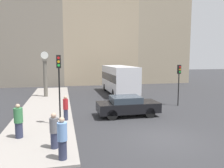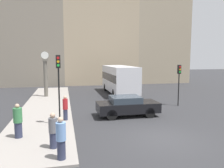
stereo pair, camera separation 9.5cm
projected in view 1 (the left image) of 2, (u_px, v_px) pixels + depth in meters
ground_plane at (163, 139)px, 11.10m from camera, size 120.00×120.00×0.00m
sidewalk_corner at (47, 106)px, 18.54m from camera, size 3.84×22.24×0.12m
building_row at (92, 35)px, 34.11m from camera, size 30.68×5.00×16.34m
sedan_car at (127, 106)px, 15.43m from camera, size 4.30×1.90×1.41m
bus_distant at (119, 78)px, 24.90m from camera, size 2.61×7.75×3.16m
traffic_light_near at (59, 76)px, 12.67m from camera, size 0.26×0.24×4.14m
traffic_light_far at (179, 76)px, 18.52m from camera, size 0.26×0.24×3.51m
street_clock at (45, 75)px, 22.40m from camera, size 0.82×0.51×4.65m
pedestrian_green_hoodie at (19, 121)px, 10.83m from camera, size 0.43×0.43×1.72m
pedestrian_blue_stripe at (62, 139)px, 8.51m from camera, size 0.39×0.39×1.71m
pedestrian_grey_jacket at (54, 131)px, 9.57m from camera, size 0.38×0.38×1.60m
pedestrian_red_top at (66, 108)px, 13.93m from camera, size 0.32×0.32×1.58m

